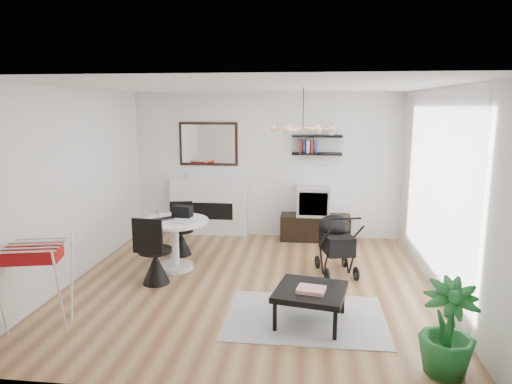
# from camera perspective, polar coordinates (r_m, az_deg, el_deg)

# --- Properties ---
(floor) EXTENTS (5.00, 5.00, 0.00)m
(floor) POSITION_cam_1_polar(r_m,az_deg,el_deg) (6.51, -0.81, -11.43)
(floor) COLOR brown
(floor) RESTS_ON ground
(ceiling) EXTENTS (5.00, 5.00, 0.00)m
(ceiling) POSITION_cam_1_polar(r_m,az_deg,el_deg) (6.04, -0.88, 13.03)
(ceiling) COLOR white
(ceiling) RESTS_ON wall_back
(wall_back) EXTENTS (5.00, 0.00, 5.00)m
(wall_back) POSITION_cam_1_polar(r_m,az_deg,el_deg) (8.59, 1.30, 3.31)
(wall_back) COLOR white
(wall_back) RESTS_ON floor
(wall_left) EXTENTS (0.00, 5.00, 5.00)m
(wall_left) POSITION_cam_1_polar(r_m,az_deg,el_deg) (6.91, -21.87, 0.73)
(wall_left) COLOR white
(wall_left) RESTS_ON floor
(wall_right) EXTENTS (0.00, 5.00, 5.00)m
(wall_right) POSITION_cam_1_polar(r_m,az_deg,el_deg) (6.32, 22.24, -0.16)
(wall_right) COLOR white
(wall_right) RESTS_ON floor
(sheer_curtain) EXTENTS (0.04, 3.60, 2.60)m
(sheer_curtain) POSITION_cam_1_polar(r_m,az_deg,el_deg) (6.49, 20.92, 0.19)
(sheer_curtain) COLOR white
(sheer_curtain) RESTS_ON wall_right
(fireplace) EXTENTS (1.50, 0.17, 2.16)m
(fireplace) POSITION_cam_1_polar(r_m,az_deg,el_deg) (8.79, -5.92, -0.96)
(fireplace) COLOR white
(fireplace) RESTS_ON floor
(shelf_lower) EXTENTS (0.90, 0.25, 0.04)m
(shelf_lower) POSITION_cam_1_polar(r_m,az_deg,el_deg) (8.40, 7.60, 4.77)
(shelf_lower) COLOR black
(shelf_lower) RESTS_ON wall_back
(shelf_upper) EXTENTS (0.90, 0.25, 0.04)m
(shelf_upper) POSITION_cam_1_polar(r_m,az_deg,el_deg) (8.37, 7.66, 6.95)
(shelf_upper) COLOR black
(shelf_upper) RESTS_ON wall_back
(pendant_lamp) EXTENTS (0.90, 0.90, 0.10)m
(pendant_lamp) POSITION_cam_1_polar(r_m,az_deg,el_deg) (6.29, 5.88, 7.87)
(pendant_lamp) COLOR tan
(pendant_lamp) RESTS_ON ceiling
(tv_console) EXTENTS (1.27, 0.44, 0.48)m
(tv_console) POSITION_cam_1_polar(r_m,az_deg,el_deg) (8.55, 7.39, -4.42)
(tv_console) COLOR black
(tv_console) RESTS_ON floor
(crt_tv) EXTENTS (0.60, 0.52, 0.52)m
(crt_tv) POSITION_cam_1_polar(r_m,az_deg,el_deg) (8.43, 7.15, -1.14)
(crt_tv) COLOR silver
(crt_tv) RESTS_ON tv_console
(dining_table) EXTENTS (1.05, 1.05, 0.77)m
(dining_table) POSITION_cam_1_polar(r_m,az_deg,el_deg) (7.05, -10.20, -5.52)
(dining_table) COLOR white
(dining_table) RESTS_ON floor
(laptop) EXTENTS (0.38, 0.37, 0.03)m
(laptop) POSITION_cam_1_polar(r_m,az_deg,el_deg) (7.00, -11.21, -3.36)
(laptop) COLOR black
(laptop) RESTS_ON dining_table
(black_bag) EXTENTS (0.31, 0.21, 0.17)m
(black_bag) POSITION_cam_1_polar(r_m,az_deg,el_deg) (7.14, -9.18, -2.40)
(black_bag) COLOR black
(black_bag) RESTS_ON dining_table
(newspaper) EXTENTS (0.38, 0.34, 0.01)m
(newspaper) POSITION_cam_1_polar(r_m,az_deg,el_deg) (6.85, -8.94, -3.66)
(newspaper) COLOR silver
(newspaper) RESTS_ON dining_table
(drinking_glass) EXTENTS (0.06, 0.06, 0.09)m
(drinking_glass) POSITION_cam_1_polar(r_m,az_deg,el_deg) (7.22, -12.22, -2.69)
(drinking_glass) COLOR white
(drinking_glass) RESTS_ON dining_table
(chair_far) EXTENTS (0.43, 0.45, 0.87)m
(chair_far) POSITION_cam_1_polar(r_m,az_deg,el_deg) (7.76, -9.32, -5.75)
(chair_far) COLOR black
(chair_far) RESTS_ON floor
(chair_near) EXTENTS (0.47, 0.49, 0.98)m
(chair_near) POSITION_cam_1_polar(r_m,az_deg,el_deg) (6.58, -12.52, -8.59)
(chair_near) COLOR black
(chair_near) RESTS_ON floor
(drying_rack) EXTENTS (0.78, 0.75, 0.98)m
(drying_rack) POSITION_cam_1_polar(r_m,az_deg,el_deg) (5.70, -25.70, -10.27)
(drying_rack) COLOR white
(drying_rack) RESTS_ON floor
(stroller) EXTENTS (0.64, 0.85, 0.96)m
(stroller) POSITION_cam_1_polar(r_m,az_deg,el_deg) (6.92, 9.94, -6.64)
(stroller) COLOR black
(stroller) RESTS_ON floor
(rug) EXTENTS (1.86, 1.34, 0.01)m
(rug) POSITION_cam_1_polar(r_m,az_deg,el_deg) (5.59, 6.15, -15.32)
(rug) COLOR #9C9C9C
(rug) RESTS_ON floor
(coffee_table) EXTENTS (0.90, 0.90, 0.40)m
(coffee_table) POSITION_cam_1_polar(r_m,az_deg,el_deg) (5.35, 6.83, -12.38)
(coffee_table) COLOR black
(coffee_table) RESTS_ON rug
(magazines) EXTENTS (0.35, 0.30, 0.04)m
(magazines) POSITION_cam_1_polar(r_m,az_deg,el_deg) (5.26, 6.90, -12.03)
(magazines) COLOR #E13849
(magazines) RESTS_ON coffee_table
(potted_plant) EXTENTS (0.52, 0.52, 0.90)m
(potted_plant) POSITION_cam_1_polar(r_m,az_deg,el_deg) (4.69, 22.85, -15.48)
(potted_plant) COLOR #1A5E25
(potted_plant) RESTS_ON floor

